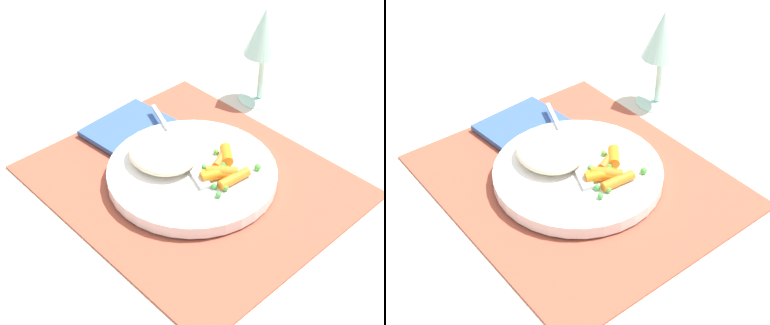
{
  "view_description": "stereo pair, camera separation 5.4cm",
  "coord_description": "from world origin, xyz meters",
  "views": [
    {
      "loc": [
        0.45,
        -0.42,
        0.53
      ],
      "look_at": [
        0.0,
        0.0,
        0.03
      ],
      "focal_mm": 53.96,
      "sensor_mm": 36.0,
      "label": 1
    },
    {
      "loc": [
        0.49,
        -0.38,
        0.53
      ],
      "look_at": [
        0.0,
        0.0,
        0.03
      ],
      "focal_mm": 53.96,
      "sensor_mm": 36.0,
      "label": 2
    }
  ],
  "objects": [
    {
      "name": "ground_plane",
      "position": [
        0.0,
        0.0,
        0.0
      ],
      "size": [
        2.4,
        2.4,
        0.0
      ],
      "primitive_type": "plane",
      "color": "beige"
    },
    {
      "name": "placemat",
      "position": [
        0.0,
        0.0,
        0.0
      ],
      "size": [
        0.41,
        0.35,
        0.01
      ],
      "primitive_type": "cube",
      "color": "#9E4733",
      "rests_on": "ground_plane"
    },
    {
      "name": "plate",
      "position": [
        0.0,
        0.0,
        0.02
      ],
      "size": [
        0.24,
        0.24,
        0.02
      ],
      "primitive_type": "cylinder",
      "color": "white",
      "rests_on": "placemat"
    },
    {
      "name": "rice_mound",
      "position": [
        -0.04,
        -0.02,
        0.04
      ],
      "size": [
        0.1,
        0.09,
        0.03
      ],
      "primitive_type": "ellipsoid",
      "color": "beige",
      "rests_on": "plate"
    },
    {
      "name": "carrot_portion",
      "position": [
        0.04,
        0.02,
        0.03
      ],
      "size": [
        0.07,
        0.08,
        0.02
      ],
      "color": "orange",
      "rests_on": "plate"
    },
    {
      "name": "pea_scatter",
      "position": [
        0.04,
        0.02,
        0.03
      ],
      "size": [
        0.08,
        0.09,
        0.01
      ],
      "color": "#4C9C32",
      "rests_on": "plate"
    },
    {
      "name": "fork",
      "position": [
        -0.03,
        0.01,
        0.03
      ],
      "size": [
        0.2,
        0.09,
        0.01
      ],
      "color": "silver",
      "rests_on": "plate"
    },
    {
      "name": "wine_glass",
      "position": [
        -0.08,
        0.23,
        0.12
      ],
      "size": [
        0.07,
        0.07,
        0.16
      ],
      "color": "#B2E0CC",
      "rests_on": "ground_plane"
    },
    {
      "name": "napkin",
      "position": [
        -0.15,
        0.01,
        0.01
      ],
      "size": [
        0.11,
        0.13,
        0.01
      ],
      "primitive_type": "cube",
      "rotation": [
        0.0,
        0.0,
        0.09
      ],
      "color": "#33518C",
      "rests_on": "placemat"
    }
  ]
}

